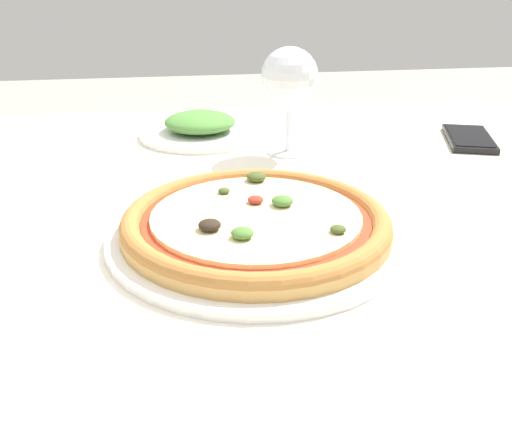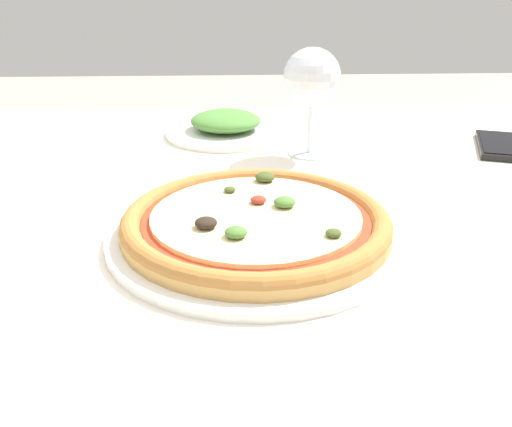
{
  "view_description": "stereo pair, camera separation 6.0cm",
  "coord_description": "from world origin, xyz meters",
  "px_view_note": "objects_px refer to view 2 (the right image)",
  "views": [
    {
      "loc": [
        -0.02,
        -0.61,
        1.01
      ],
      "look_at": [
        0.06,
        -0.06,
        0.76
      ],
      "focal_mm": 40.0,
      "sensor_mm": 36.0,
      "label": 1
    },
    {
      "loc": [
        0.04,
        -0.62,
        1.01
      ],
      "look_at": [
        0.06,
        -0.06,
        0.76
      ],
      "focal_mm": 40.0,
      "sensor_mm": 36.0,
      "label": 2
    }
  ],
  "objects_px": {
    "dining_table": "(203,276)",
    "cell_phone": "(501,146)",
    "side_plate": "(226,126)",
    "wine_glass_far_left": "(312,79)",
    "pizza_plate": "(256,225)"
  },
  "relations": [
    {
      "from": "wine_glass_far_left",
      "to": "side_plate",
      "type": "xyz_separation_m",
      "value": [
        -0.13,
        0.11,
        -0.1
      ]
    },
    {
      "from": "dining_table",
      "to": "cell_phone",
      "type": "height_order",
      "value": "cell_phone"
    },
    {
      "from": "dining_table",
      "to": "wine_glass_far_left",
      "type": "distance_m",
      "value": 0.34
    },
    {
      "from": "dining_table",
      "to": "cell_phone",
      "type": "xyz_separation_m",
      "value": [
        0.47,
        0.24,
        0.09
      ]
    },
    {
      "from": "dining_table",
      "to": "pizza_plate",
      "type": "height_order",
      "value": "pizza_plate"
    },
    {
      "from": "cell_phone",
      "to": "side_plate",
      "type": "height_order",
      "value": "side_plate"
    },
    {
      "from": "pizza_plate",
      "to": "cell_phone",
      "type": "xyz_separation_m",
      "value": [
        0.41,
        0.31,
        -0.01
      ]
    },
    {
      "from": "side_plate",
      "to": "wine_glass_far_left",
      "type": "bearing_deg",
      "value": -40.68
    },
    {
      "from": "dining_table",
      "to": "pizza_plate",
      "type": "xyz_separation_m",
      "value": [
        0.06,
        -0.06,
        0.1
      ]
    },
    {
      "from": "cell_phone",
      "to": "side_plate",
      "type": "relative_size",
      "value": 0.77
    },
    {
      "from": "wine_glass_far_left",
      "to": "cell_phone",
      "type": "relative_size",
      "value": 1.02
    },
    {
      "from": "cell_phone",
      "to": "pizza_plate",
      "type": "bearing_deg",
      "value": -142.85
    },
    {
      "from": "cell_phone",
      "to": "side_plate",
      "type": "distance_m",
      "value": 0.45
    },
    {
      "from": "side_plate",
      "to": "dining_table",
      "type": "bearing_deg",
      "value": -94.83
    },
    {
      "from": "pizza_plate",
      "to": "cell_phone",
      "type": "height_order",
      "value": "pizza_plate"
    }
  ]
}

